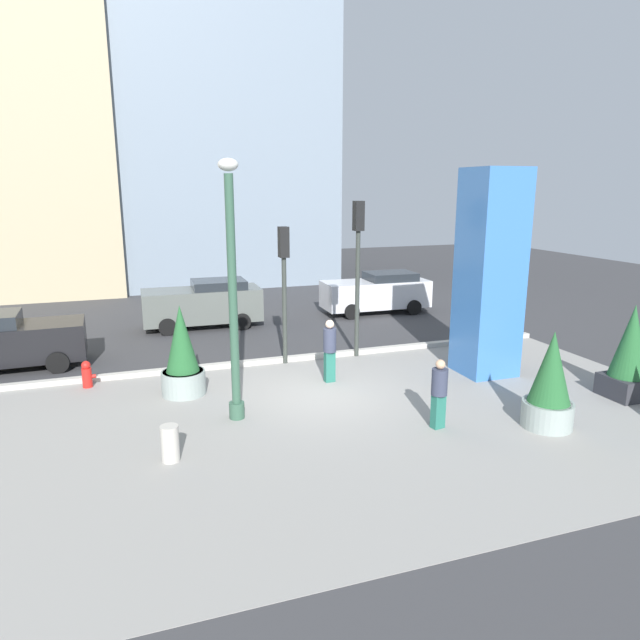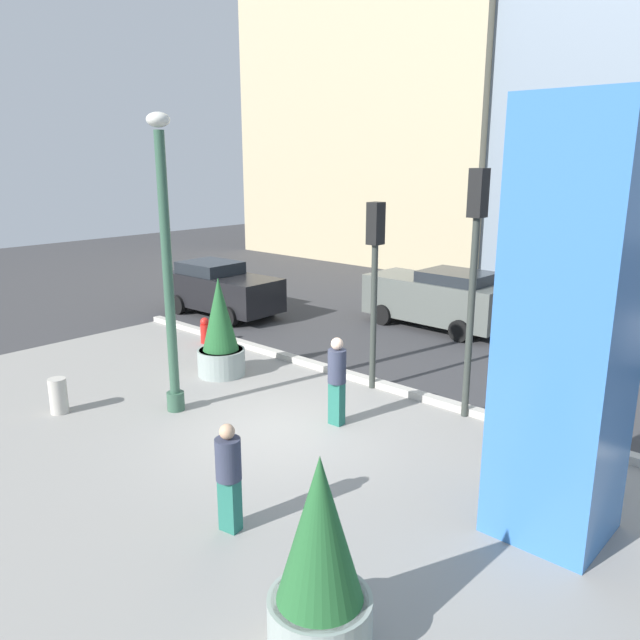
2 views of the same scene
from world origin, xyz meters
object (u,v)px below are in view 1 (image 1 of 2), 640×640
Objects in this scene: art_pillar_blue at (490,274)px; car_passing_lane at (8,341)px; car_far_lane at (377,292)px; car_curb_west at (204,303)px; pedestrian_crossing at (330,348)px; potted_plant_curbside at (182,356)px; traffic_light_far_side at (358,254)px; traffic_light_corner at (284,272)px; lamp_post at (233,298)px; fire_hydrant at (87,374)px; potted_plant_by_pillar at (630,354)px; pedestrian_on_sidewalk at (439,391)px; concrete_bollard at (170,444)px; potted_plant_near_right at (550,384)px.

car_passing_lane is at bearing 159.72° from art_pillar_blue.
car_far_lane is 7.44m from car_curb_west.
potted_plant_curbside is at bearing 175.14° from pedestrian_crossing.
car_curb_west is at bearing 126.38° from traffic_light_far_side.
traffic_light_corner is 1.01× the size of car_passing_lane.
lamp_post is 1.01× the size of art_pillar_blue.
potted_plant_curbside is 0.58× the size of car_passing_lane.
car_curb_west is at bearing 28.91° from car_passing_lane.
fire_hydrant is 8.58m from traffic_light_far_side.
traffic_light_corner is (5.67, 0.35, 2.48)m from fire_hydrant.
pedestrian_crossing is at bearing -129.08° from traffic_light_far_side.
traffic_light_far_side is 1.07× the size of car_far_lane.
potted_plant_by_pillar is 17.34m from car_passing_lane.
pedestrian_on_sidewalk is (5.19, -4.07, -0.15)m from potted_plant_curbside.
car_far_lane reaches higher than concrete_bollard.
lamp_post is 3.66× the size of pedestrian_on_sidewalk.
potted_plant_near_right is at bearing -104.03° from art_pillar_blue.
pedestrian_crossing is at bearing -72.35° from car_curb_west.
lamp_post reaches higher than potted_plant_curbside.
traffic_light_corner reaches higher than concrete_bollard.
pedestrian_crossing is (6.38, -1.72, 0.63)m from fire_hydrant.
potted_plant_near_right is 5.76m from pedestrian_crossing.
traffic_light_corner is at bearing 123.36° from potted_plant_near_right.
art_pillar_blue is 5.95m from traffic_light_corner.
traffic_light_far_side is 1.18× the size of car_passing_lane.
art_pillar_blue reaches higher than traffic_light_corner.
traffic_light_corner is at bearing 142.98° from potted_plant_by_pillar.
car_curb_west is (-6.04, 12.10, -0.08)m from potted_plant_near_right.
potted_plant_by_pillar is at bearing -21.99° from fire_hydrant.
lamp_post is 12.55m from car_far_lane.
traffic_light_corner is 6.11m from car_curb_west.
potted_plant_curbside is 3.20× the size of fire_hydrant.
potted_plant_near_right reaches higher than fire_hydrant.
potted_plant_near_right is 7.20m from traffic_light_far_side.
concrete_bollard is 5.75m from pedestrian_crossing.
potted_plant_curbside is 0.52× the size of car_far_lane.
car_far_lane is 14.13m from car_passing_lane.
pedestrian_on_sidewalk is at bearing -94.27° from traffic_light_far_side.
car_passing_lane is at bearing 153.25° from potted_plant_by_pillar.
potted_plant_near_right is at bearing -17.54° from pedestrian_on_sidewalk.
art_pillar_blue reaches higher than potted_plant_curbside.
car_passing_lane reaches higher than pedestrian_on_sidewalk.
potted_plant_by_pillar is at bearing -50.49° from car_curb_west.
concrete_bollard is at bearing 178.90° from potted_plant_by_pillar.
potted_plant_by_pillar is (9.79, -1.91, -1.71)m from lamp_post.
car_passing_lane is at bearing 154.15° from pedestrian_crossing.
lamp_post is 1.32× the size of car_curb_west.
traffic_light_corner is 2.59× the size of pedestrian_on_sidewalk.
art_pillar_blue is 3.29× the size of pedestrian_crossing.
car_passing_lane is 12.66m from pedestrian_on_sidewalk.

